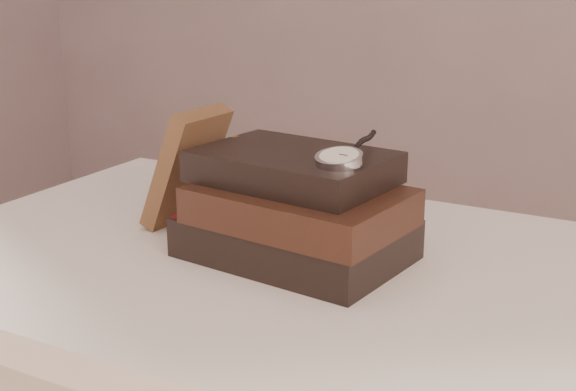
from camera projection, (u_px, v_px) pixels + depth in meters
The scene contains 5 objects.
table at pixel (314, 333), 0.94m from camera, with size 1.00×0.60×0.75m.
book_stack at pixel (296, 210), 0.91m from camera, with size 0.27×0.21×0.13m.
journal at pixel (187, 167), 1.02m from camera, with size 0.02×0.10×0.16m, color #462C1B.
pocket_watch at pixel (341, 157), 0.85m from camera, with size 0.06×0.16×0.02m.
eyeglasses at pixel (277, 172), 1.03m from camera, with size 0.12×0.13×0.05m.
Camera 1 is at (0.38, -0.42, 1.09)m, focal length 48.83 mm.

